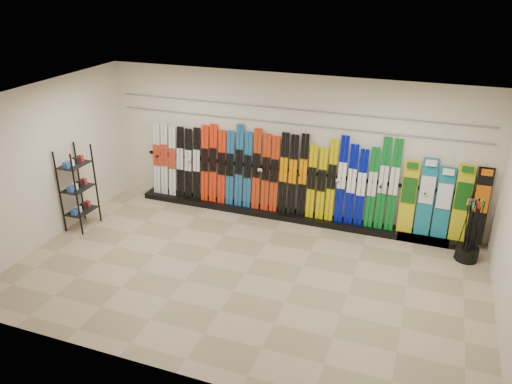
% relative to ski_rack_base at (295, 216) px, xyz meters
% --- Properties ---
extents(floor, '(8.00, 8.00, 0.00)m').
position_rel_ski_rack_base_xyz_m(floor, '(-0.22, -2.28, -0.06)').
color(floor, '#9B8B6B').
rests_on(floor, ground).
extents(back_wall, '(8.00, 0.00, 8.00)m').
position_rel_ski_rack_base_xyz_m(back_wall, '(-0.22, 0.22, 1.44)').
color(back_wall, beige).
rests_on(back_wall, floor).
extents(left_wall, '(0.00, 5.00, 5.00)m').
position_rel_ski_rack_base_xyz_m(left_wall, '(-4.22, -2.28, 1.44)').
color(left_wall, beige).
rests_on(left_wall, floor).
extents(ceiling, '(8.00, 8.00, 0.00)m').
position_rel_ski_rack_base_xyz_m(ceiling, '(-0.22, -2.28, 2.94)').
color(ceiling, silver).
rests_on(ceiling, back_wall).
extents(ski_rack_base, '(8.00, 0.40, 0.12)m').
position_rel_ski_rack_base_xyz_m(ski_rack_base, '(0.00, 0.00, 0.00)').
color(ski_rack_base, black).
rests_on(ski_rack_base, floor).
extents(skis, '(5.37, 0.24, 1.83)m').
position_rel_ski_rack_base_xyz_m(skis, '(-0.65, 0.05, 0.89)').
color(skis, silver).
rests_on(skis, ski_rack_base).
extents(snowboards, '(1.57, 0.23, 1.51)m').
position_rel_ski_rack_base_xyz_m(snowboards, '(2.86, 0.07, 0.78)').
color(snowboards, gold).
rests_on(snowboards, ski_rack_base).
extents(accessory_rack, '(0.40, 0.60, 1.70)m').
position_rel_ski_rack_base_xyz_m(accessory_rack, '(-3.97, -1.80, 0.79)').
color(accessory_rack, black).
rests_on(accessory_rack, floor).
extents(pole_bin, '(0.40, 0.40, 0.25)m').
position_rel_ski_rack_base_xyz_m(pole_bin, '(3.38, -0.48, 0.07)').
color(pole_bin, black).
rests_on(pole_bin, floor).
extents(ski_poles, '(0.38, 0.31, 1.18)m').
position_rel_ski_rack_base_xyz_m(ski_poles, '(3.37, -0.50, 0.55)').
color(ski_poles, black).
rests_on(ski_poles, pole_bin).
extents(slatwall_rail_0, '(7.60, 0.02, 0.03)m').
position_rel_ski_rack_base_xyz_m(slatwall_rail_0, '(-0.22, 0.20, 1.94)').
color(slatwall_rail_0, gray).
rests_on(slatwall_rail_0, back_wall).
extents(slatwall_rail_1, '(7.60, 0.02, 0.03)m').
position_rel_ski_rack_base_xyz_m(slatwall_rail_1, '(-0.22, 0.20, 2.24)').
color(slatwall_rail_1, gray).
rests_on(slatwall_rail_1, back_wall).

